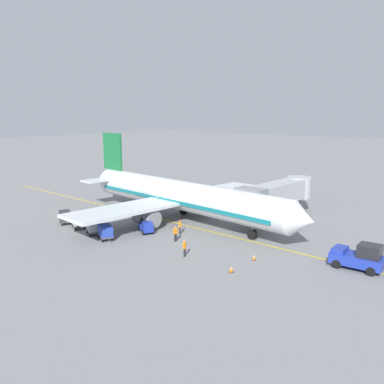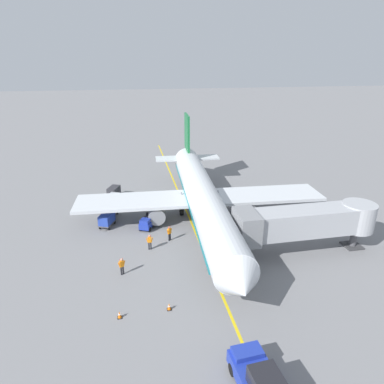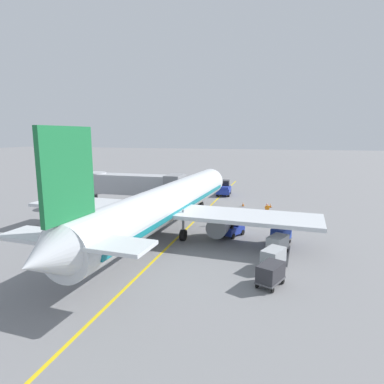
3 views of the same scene
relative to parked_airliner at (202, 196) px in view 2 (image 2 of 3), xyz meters
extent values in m
plane|color=slate|center=(1.39, 0.23, -3.19)|extent=(400.00, 400.00, 0.00)
cube|color=gold|center=(1.39, 0.23, -3.18)|extent=(0.24, 80.00, 0.01)
cylinder|color=silver|center=(0.02, 0.27, 0.10)|extent=(5.52, 32.16, 3.70)
cube|color=#14707A|center=(0.02, 0.27, -0.36)|extent=(5.41, 29.61, 0.44)
cone|color=silver|center=(1.00, 17.44, 0.10)|extent=(3.76, 2.60, 3.63)
cone|color=silver|center=(-0.98, -17.10, 0.40)|extent=(3.30, 2.97, 3.14)
cube|color=black|center=(0.89, 15.65, 0.75)|extent=(2.83, 1.26, 0.60)
cube|color=silver|center=(-0.04, -0.73, -0.55)|extent=(30.25, 6.90, 0.36)
cylinder|color=gray|center=(-5.49, 0.39, -1.80)|extent=(2.18, 3.31, 2.00)
cylinder|color=gray|center=(5.50, -0.24, -1.80)|extent=(2.18, 3.31, 2.00)
cube|color=#196B38|center=(-0.84, -14.70, 4.70)|extent=(0.57, 4.41, 5.50)
cube|color=silver|center=(-0.83, -14.50, 0.65)|extent=(10.13, 3.17, 0.24)
cylinder|color=black|center=(0.65, 11.45, -2.64)|extent=(0.51, 1.12, 1.10)
cylinder|color=gray|center=(0.65, 11.45, -1.09)|extent=(0.24, 0.24, 2.00)
cylinder|color=black|center=(-2.39, -1.59, -2.64)|extent=(0.51, 1.12, 1.10)
cylinder|color=gray|center=(-2.39, -1.59, -1.09)|extent=(0.24, 0.24, 2.00)
cylinder|color=black|center=(2.20, -1.86, -2.64)|extent=(0.51, 1.12, 1.10)
cylinder|color=gray|center=(2.20, -1.86, -1.09)|extent=(0.24, 0.24, 2.00)
cube|color=#A8AAAF|center=(-7.90, 9.17, 0.30)|extent=(12.75, 2.80, 2.60)
cube|color=gray|center=(-2.33, 9.17, 0.30)|extent=(2.00, 3.50, 2.99)
cylinder|color=#A8AAAF|center=(-14.28, 9.17, 0.30)|extent=(3.36, 3.36, 2.86)
cylinder|color=#4C4C51|center=(-14.28, 9.17, -2.09)|extent=(0.70, 0.70, 2.19)
cube|color=#38383A|center=(-14.28, 9.17, -3.11)|extent=(1.80, 1.80, 0.16)
cube|color=#1E339E|center=(1.75, 23.11, -2.34)|extent=(2.52, 4.55, 0.90)
cube|color=black|center=(1.68, 24.09, -1.34)|extent=(1.78, 1.97, 1.10)
cube|color=#1E339E|center=(1.87, 21.57, -1.71)|extent=(1.95, 1.24, 0.36)
cylinder|color=black|center=(2.79, 21.75, -2.79)|extent=(0.41, 0.82, 0.80)
cylinder|color=black|center=(0.93, 21.61, -2.79)|extent=(0.41, 0.82, 0.80)
cube|color=#1E339E|center=(6.67, 0.88, -2.56)|extent=(2.15, 2.77, 0.70)
cube|color=#1E339E|center=(6.97, 1.50, -1.99)|extent=(1.37, 1.39, 0.44)
cube|color=black|center=(6.38, 0.25, -1.89)|extent=(0.83, 0.50, 0.64)
cylinder|color=black|center=(6.73, 0.99, -1.91)|extent=(0.18, 0.27, 0.54)
cylinder|color=black|center=(6.56, 1.90, -2.91)|extent=(0.42, 0.59, 0.56)
cylinder|color=black|center=(7.53, 1.44, -2.91)|extent=(0.42, 0.59, 0.56)
cylinder|color=black|center=(5.81, 0.32, -2.91)|extent=(0.42, 0.59, 0.56)
cylinder|color=black|center=(6.79, -0.15, -2.91)|extent=(0.42, 0.59, 0.56)
cube|color=#4C4C51|center=(11.34, -0.43, -2.77)|extent=(2.06, 2.53, 0.12)
cube|color=#233D9E|center=(11.34, -0.43, -2.16)|extent=(1.95, 2.41, 1.10)
cylinder|color=#4C4C51|center=(11.91, 0.91, -2.78)|extent=(0.34, 0.67, 0.07)
cylinder|color=black|center=(11.15, 0.55, -3.01)|extent=(0.25, 0.38, 0.36)
cylinder|color=black|center=(12.17, 0.11, -3.01)|extent=(0.25, 0.38, 0.36)
cylinder|color=black|center=(10.51, -0.97, -3.01)|extent=(0.25, 0.38, 0.36)
cylinder|color=black|center=(11.53, -1.40, -3.01)|extent=(0.25, 0.38, 0.36)
cube|color=#4C4C51|center=(11.07, -3.08, -2.77)|extent=(2.06, 2.53, 0.12)
cube|color=#999EA3|center=(11.07, -3.08, -2.16)|extent=(1.95, 2.41, 1.10)
cylinder|color=#4C4C51|center=(11.63, -1.74, -2.78)|extent=(0.34, 0.67, 0.07)
cylinder|color=black|center=(10.88, -2.10, -3.01)|extent=(0.25, 0.38, 0.36)
cylinder|color=black|center=(11.90, -2.53, -3.01)|extent=(0.25, 0.38, 0.36)
cylinder|color=black|center=(10.24, -3.62, -3.01)|extent=(0.25, 0.38, 0.36)
cylinder|color=black|center=(11.25, -4.05, -3.01)|extent=(0.25, 0.38, 0.36)
cube|color=#4C4C51|center=(10.82, -6.46, -2.77)|extent=(2.06, 2.53, 0.12)
cube|color=#999EA3|center=(10.82, -6.46, -2.16)|extent=(1.95, 2.41, 1.10)
cylinder|color=#4C4C51|center=(11.38, -5.12, -2.78)|extent=(0.34, 0.67, 0.07)
cylinder|color=black|center=(10.63, -5.48, -3.01)|extent=(0.25, 0.38, 0.36)
cylinder|color=black|center=(11.65, -5.91, -3.01)|extent=(0.25, 0.38, 0.36)
cylinder|color=black|center=(9.99, -7.00, -3.01)|extent=(0.25, 0.38, 0.36)
cylinder|color=black|center=(11.00, -7.43, -3.01)|extent=(0.25, 0.38, 0.36)
cube|color=#4C4C51|center=(10.73, -9.48, -2.77)|extent=(2.06, 2.53, 0.12)
cube|color=#2D2D33|center=(10.73, -9.48, -2.16)|extent=(1.95, 2.41, 1.10)
cylinder|color=#4C4C51|center=(11.30, -8.15, -2.78)|extent=(0.34, 0.67, 0.07)
cylinder|color=black|center=(10.55, -8.51, -3.01)|extent=(0.25, 0.38, 0.36)
cylinder|color=black|center=(11.56, -8.94, -3.01)|extent=(0.25, 0.38, 0.36)
cylinder|color=black|center=(9.90, -10.03, -3.01)|extent=(0.25, 0.38, 0.36)
cylinder|color=black|center=(10.92, -10.46, -3.01)|extent=(0.25, 0.38, 0.36)
cylinder|color=#232328|center=(6.88, 5.74, -2.76)|extent=(0.15, 0.15, 0.85)
cylinder|color=#232328|center=(6.68, 5.75, -2.76)|extent=(0.15, 0.15, 0.85)
cube|color=orange|center=(6.78, 5.75, -2.04)|extent=(0.40, 0.27, 0.60)
cylinder|color=orange|center=(7.03, 5.73, -2.09)|extent=(0.23, 0.11, 0.57)
cylinder|color=orange|center=(6.53, 5.77, -2.09)|extent=(0.23, 0.11, 0.57)
sphere|color=tan|center=(6.78, 5.75, -1.61)|extent=(0.22, 0.22, 0.22)
cube|color=red|center=(6.78, 5.75, -1.59)|extent=(0.27, 0.10, 0.10)
cylinder|color=#232328|center=(9.50, 9.63, -2.76)|extent=(0.15, 0.15, 0.85)
cylinder|color=#232328|center=(9.68, 9.71, -2.76)|extent=(0.15, 0.15, 0.85)
cube|color=orange|center=(9.59, 9.67, -2.04)|extent=(0.45, 0.38, 0.60)
cylinder|color=orange|center=(9.37, 9.56, -2.09)|extent=(0.24, 0.18, 0.57)
cylinder|color=orange|center=(9.82, 9.78, -2.09)|extent=(0.24, 0.18, 0.57)
sphere|color=beige|center=(9.59, 9.67, -1.61)|extent=(0.22, 0.22, 0.22)
cube|color=red|center=(9.59, 9.67, -1.59)|extent=(0.27, 0.19, 0.10)
cylinder|color=#232328|center=(4.45, 4.22, -2.76)|extent=(0.15, 0.15, 0.85)
cylinder|color=#232328|center=(4.61, 4.34, -2.76)|extent=(0.15, 0.15, 0.85)
cube|color=orange|center=(4.53, 4.28, -2.04)|extent=(0.45, 0.42, 0.60)
cylinder|color=orange|center=(4.33, 4.13, -2.09)|extent=(0.23, 0.21, 0.57)
cylinder|color=orange|center=(4.73, 4.43, -2.09)|extent=(0.23, 0.21, 0.57)
sphere|color=#997051|center=(4.53, 4.28, -1.61)|extent=(0.22, 0.22, 0.22)
cube|color=red|center=(4.53, 4.28, -1.59)|extent=(0.26, 0.22, 0.10)
cube|color=black|center=(9.80, 15.33, -3.17)|extent=(0.36, 0.36, 0.04)
cone|color=orange|center=(9.80, 15.33, -2.87)|extent=(0.30, 0.30, 0.55)
cylinder|color=white|center=(9.80, 15.33, -2.84)|extent=(0.21, 0.21, 0.06)
cube|color=black|center=(5.97, 15.15, -3.17)|extent=(0.36, 0.36, 0.04)
cone|color=orange|center=(5.97, 15.15, -2.87)|extent=(0.30, 0.30, 0.55)
cylinder|color=white|center=(5.97, 15.15, -2.84)|extent=(0.21, 0.21, 0.06)
camera|label=1|loc=(36.66, 34.70, 10.27)|focal=37.84mm
camera|label=2|loc=(8.25, 36.45, 15.22)|focal=31.50mm
camera|label=3|loc=(11.16, -30.87, 6.98)|focal=30.48mm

